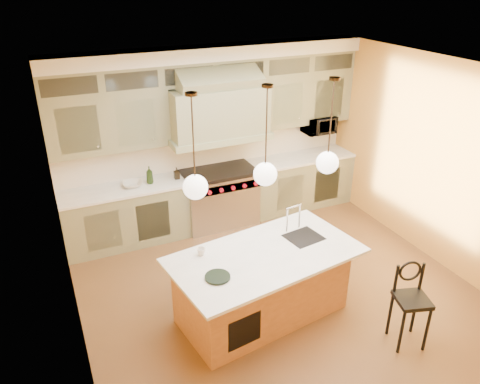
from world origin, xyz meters
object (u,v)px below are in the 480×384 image
range (219,197)px  counter_stool (411,301)px  kitchen_island (263,283)px  microwave (319,125)px

range → counter_stool: bearing=-75.4°
range → kitchen_island: bearing=-99.4°
range → microwave: (1.95, 0.11, 0.96)m
kitchen_island → microwave: bearing=38.5°
range → microwave: 2.18m
microwave → kitchen_island: bearing=-133.1°
counter_stool → microwave: size_ratio=1.88×
range → microwave: bearing=3.1°
kitchen_island → counter_stool: bearing=-48.4°
kitchen_island → microwave: 3.56m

